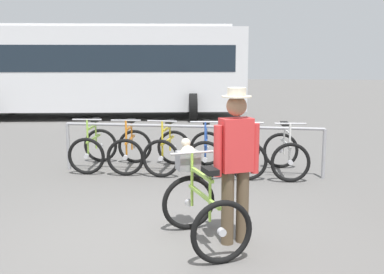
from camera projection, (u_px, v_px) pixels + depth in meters
name	position (u px, v px, depth m)	size (l,w,h in m)	color
ground_plane	(158.00, 238.00, 5.42)	(80.00, 80.00, 0.00)	#605E5B
bike_rack_rail	(191.00, 135.00, 8.30)	(4.61, 0.20, 0.88)	#99999E
racked_bike_lime	(94.00, 149.00, 8.80)	(0.73, 1.14, 0.97)	black
racked_bike_orange	(130.00, 150.00, 8.70)	(0.74, 1.16, 0.98)	black
racked_bike_yellow	(168.00, 151.00, 8.60)	(0.74, 1.14, 0.97)	black
racked_bike_blue	(206.00, 152.00, 8.49)	(0.72, 1.13, 0.97)	black
racked_bike_black	(245.00, 153.00, 8.39)	(0.76, 1.15, 0.97)	black
racked_bike_white	(285.00, 154.00, 8.29)	(0.76, 1.17, 0.98)	black
featured_bicycle	(200.00, 199.00, 5.26)	(1.07, 1.26, 1.09)	black
person_with_featured_bike	(236.00, 159.00, 5.13)	(0.48, 0.33, 1.72)	brown
bus_distant	(95.00, 66.00, 16.05)	(10.27, 4.45, 3.08)	silver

